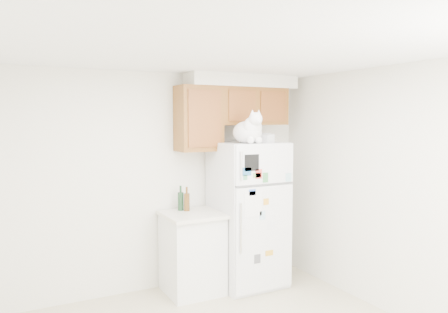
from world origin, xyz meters
TOP-DOWN VIEW (x-y plane):
  - room_shell at (0.12, 0.24)m, footprint 3.84×4.04m
  - refrigerator at (1.04, 1.61)m, footprint 0.76×0.78m
  - base_counter at (0.35, 1.68)m, footprint 0.64×0.64m
  - cat at (0.94, 1.42)m, footprint 0.37×0.54m
  - storage_box_back at (1.28, 1.69)m, footprint 0.19×0.15m
  - storage_box_front at (1.25, 1.53)m, footprint 0.18×0.16m
  - bottle_green at (0.28, 1.85)m, footprint 0.07×0.07m
  - bottle_amber at (0.33, 1.79)m, footprint 0.07×0.07m

SIDE VIEW (x-z plane):
  - base_counter at x=0.35m, z-range 0.00..0.92m
  - refrigerator at x=1.04m, z-range 0.00..1.70m
  - bottle_amber at x=0.33m, z-range 0.92..1.20m
  - bottle_green at x=0.28m, z-range 0.92..1.21m
  - room_shell at x=0.12m, z-range 0.41..2.93m
  - storage_box_front at x=1.25m, z-range 1.70..1.79m
  - storage_box_back at x=1.28m, z-range 1.70..1.80m
  - cat at x=0.94m, z-range 1.65..2.03m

